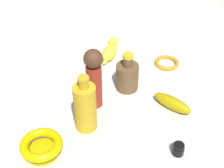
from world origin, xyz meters
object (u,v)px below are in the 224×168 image
object	(u,v)px
banana	(173,103)
bowl	(42,146)
person_figure_adult	(95,77)
bottle_tall	(86,107)
cat_figurine	(111,50)
nail_polish_jar	(179,149)
bottle_short	(128,76)
bangle	(167,63)

from	to	relation	value
banana	bowl	bearing A→B (deg)	-114.74
person_figure_adult	bottle_tall	size ratio (longest dim) A/B	1.10
cat_figurine	nail_polish_jar	bearing A→B (deg)	-158.48
bottle_tall	cat_figurine	size ratio (longest dim) A/B	1.55
bottle_short	bottle_tall	bearing A→B (deg)	144.82
nail_polish_jar	bangle	size ratio (longest dim) A/B	0.39
person_figure_adult	banana	bearing A→B (deg)	-94.22
bottle_tall	cat_figurine	world-z (taller)	bottle_tall
bottle_short	bangle	bearing A→B (deg)	-48.68
cat_figurine	banana	xyz separation A→B (m)	(-0.34, -0.23, -0.01)
cat_figurine	bottle_tall	bearing A→B (deg)	169.00
bowl	bangle	distance (m)	0.67
bottle_tall	bowl	bearing A→B (deg)	130.71
bottle_short	cat_figurine	size ratio (longest dim) A/B	1.14
person_figure_adult	bangle	world-z (taller)	person_figure_adult
bangle	bowl	bearing A→B (deg)	136.31
nail_polish_jar	banana	xyz separation A→B (m)	(0.21, -0.01, 0.00)
bottle_tall	cat_figurine	bearing A→B (deg)	-11.00
cat_figurine	banana	bearing A→B (deg)	-145.82
bottle_tall	bottle_short	world-z (taller)	bottle_tall
bottle_tall	cat_figurine	xyz separation A→B (m)	(0.43, -0.08, -0.06)
bottle_short	bangle	world-z (taller)	bottle_short
person_figure_adult	cat_figurine	size ratio (longest dim) A/B	1.71
bangle	bottle_short	bearing A→B (deg)	131.32
bowl	bottle_tall	distance (m)	0.19
bottle_short	bangle	distance (m)	0.25
bottle_short	cat_figurine	bearing A→B (deg)	16.63
person_figure_adult	cat_figurine	xyz separation A→B (m)	(0.32, -0.06, -0.10)
banana	cat_figurine	bearing A→B (deg)	164.22
person_figure_adult	banana	size ratio (longest dim) A/B	1.57
bottle_tall	nail_polish_jar	size ratio (longest dim) A/B	5.32
nail_polish_jar	bangle	distance (m)	0.49
bangle	banana	xyz separation A→B (m)	(-0.28, 0.02, 0.02)
nail_polish_jar	bangle	bearing A→B (deg)	-3.36
bangle	bottle_tall	bearing A→B (deg)	138.33
banana	nail_polish_jar	bearing A→B (deg)	-53.03
bottle_short	person_figure_adult	bearing A→B (deg)	127.91
cat_figurine	bottle_short	bearing A→B (deg)	-163.37
person_figure_adult	bangle	xyz separation A→B (m)	(0.25, -0.30, -0.12)
bottle_short	bowl	bearing A→B (deg)	139.07
cat_figurine	bangle	world-z (taller)	cat_figurine
bottle_tall	bottle_short	distance (m)	0.26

